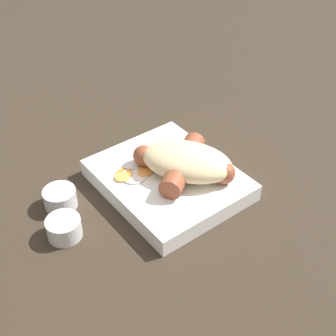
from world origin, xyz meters
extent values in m
plane|color=#33281E|center=(0.00, 0.00, 0.00)|extent=(3.00, 3.00, 0.00)
cube|color=white|center=(0.00, 0.00, 0.01)|extent=(0.22, 0.19, 0.03)
ellipsoid|color=beige|center=(0.02, 0.02, 0.05)|extent=(0.17, 0.15, 0.05)
cylinder|color=brown|center=(0.01, 0.02, 0.05)|extent=(0.10, 0.13, 0.03)
sphere|color=brown|center=(0.07, 0.05, 0.05)|extent=(0.03, 0.03, 0.03)
sphere|color=brown|center=(-0.04, -0.02, 0.05)|extent=(0.03, 0.03, 0.03)
cylinder|color=orange|center=(-0.04, -0.06, 0.03)|extent=(0.03, 0.03, 0.00)
cylinder|color=#F99E4C|center=(-0.03, -0.06, 0.03)|extent=(0.03, 0.03, 0.00)
cylinder|color=#F99E4C|center=(-0.02, -0.03, 0.03)|extent=(0.03, 0.03, 0.00)
torus|color=silver|center=(-0.03, -0.05, 0.03)|extent=(0.04, 0.04, 0.00)
cylinder|color=silver|center=(-0.07, -0.16, 0.01)|extent=(0.05, 0.05, 0.03)
cylinder|color=#4C662D|center=(-0.07, -0.16, 0.01)|extent=(0.04, 0.04, 0.01)
cylinder|color=silver|center=(-0.01, -0.18, 0.01)|extent=(0.05, 0.05, 0.03)
cylinder|color=maroon|center=(-0.01, -0.18, 0.01)|extent=(0.04, 0.04, 0.01)
camera|label=1|loc=(0.45, -0.34, 0.50)|focal=50.00mm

